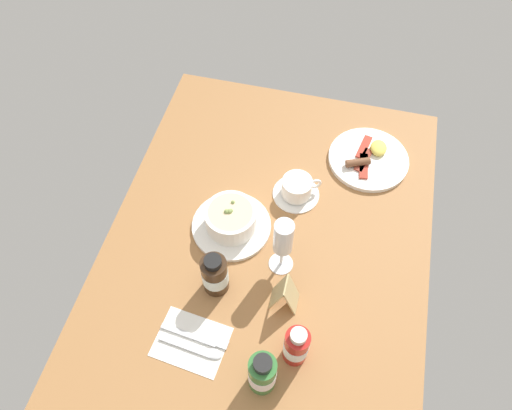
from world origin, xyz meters
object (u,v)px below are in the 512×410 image
cutlery_setting (193,342)px  sauce_bottle_brown (215,275)px  coffee_cup (297,188)px  porridge_bowl (231,220)px  wine_glass (283,240)px  breakfast_plate (368,158)px  sauce_bottle_red (296,346)px  sauce_bottle_green (262,373)px  menu_card (285,293)px

cutlery_setting → sauce_bottle_brown: bearing=175.1°
coffee_cup → sauce_bottle_brown: bearing=-23.8°
porridge_bowl → wine_glass: wine_glass is taller
porridge_bowl → sauce_bottle_brown: sauce_bottle_brown is taller
cutlery_setting → wine_glass: 31.82cm
cutlery_setting → breakfast_plate: bearing=152.3°
sauce_bottle_brown → sauce_bottle_red: bearing=61.1°
sauce_bottle_red → sauce_bottle_brown: size_ratio=1.03×
breakfast_plate → porridge_bowl: bearing=-46.3°
coffee_cup → sauce_bottle_green: sauce_bottle_green is taller
breakfast_plate → wine_glass: bearing=-24.6°
porridge_bowl → sauce_bottle_green: 40.95cm
porridge_bowl → sauce_bottle_red: size_ratio=1.48×
coffee_cup → porridge_bowl: bearing=-45.6°
coffee_cup → wine_glass: size_ratio=0.69×
cutlery_setting → menu_card: menu_card is taller
menu_card → sauce_bottle_red: bearing=22.5°
cutlery_setting → coffee_cup: bearing=161.9°
coffee_cup → breakfast_plate: 24.98cm
breakfast_plate → menu_card: (48.93, -15.02, 4.15)cm
cutlery_setting → menu_card: (-14.94, 18.50, 4.83)cm
cutlery_setting → sauce_bottle_green: sauce_bottle_green is taller
porridge_bowl → coffee_cup: bearing=134.4°
sauce_bottle_red → menu_card: 13.11cm
cutlery_setting → sauce_bottle_red: sauce_bottle_red is taller
porridge_bowl → sauce_bottle_green: (37.04, 17.16, 3.33)cm
sauce_bottle_green → menu_card: bearing=177.4°
porridge_bowl → cutlery_setting: 32.50cm
cutlery_setting → sauce_bottle_brown: (-15.12, 1.31, 6.07)cm
sauce_bottle_red → sauce_bottle_green: (7.60, -5.87, 0.56)cm
wine_glass → sauce_bottle_brown: wine_glass is taller
wine_glass → menu_card: (9.83, 2.86, -7.60)cm
wine_glass → coffee_cup: bearing=-179.1°
porridge_bowl → sauce_bottle_green: sauce_bottle_green is taller
porridge_bowl → sauce_bottle_red: 37.47cm
menu_card → breakfast_plate: bearing=162.9°
porridge_bowl → breakfast_plate: (-31.55, 33.06, -2.73)cm
sauce_bottle_brown → sauce_bottle_green: (19.84, 16.31, 0.67)cm
porridge_bowl → sauce_bottle_red: sauce_bottle_red is taller
coffee_cup → sauce_bottle_red: sauce_bottle_red is taller
wine_glass → sauce_bottle_red: (21.88, 7.84, -6.25)cm
cutlery_setting → sauce_bottle_green: 19.44cm
cutlery_setting → coffee_cup: (-46.89, 15.30, 2.69)cm
cutlery_setting → breakfast_plate: breakfast_plate is taller
breakfast_plate → menu_card: 51.35cm
sauce_bottle_green → breakfast_plate: sauce_bottle_green is taller
cutlery_setting → menu_card: bearing=128.9°
breakfast_plate → sauce_bottle_brown: bearing=-33.5°
wine_glass → sauce_bottle_red: bearing=19.7°
sauce_bottle_red → menu_card: sauce_bottle_red is taller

